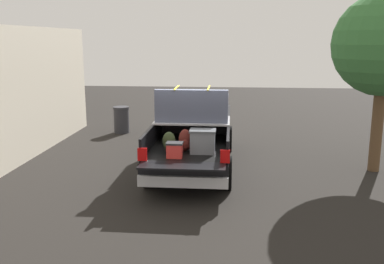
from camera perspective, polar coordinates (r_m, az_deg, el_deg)
ground_plane at (r=11.93m, az=0.26°, el=-4.56°), size 40.00×40.00×0.00m
pickup_truck at (r=12.04m, az=0.42°, el=0.34°), size 6.05×2.06×2.23m
building_facade at (r=12.44m, az=-23.51°, el=4.06°), size 11.61×0.36×3.79m
trash_can at (r=16.28m, az=-9.28°, el=1.62°), size 0.60×0.60×0.98m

